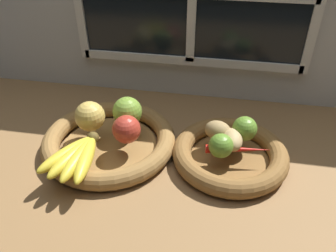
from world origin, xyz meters
TOP-DOWN VIEW (x-y plane):
  - ground_plane at (0.00, 0.00)cm, footprint 140.00×90.00cm
  - back_wall at (0.00, 29.77)cm, footprint 140.00×4.60cm
  - fruit_bowl_left at (-16.29, -1.14)cm, footprint 32.95×32.95cm
  - fruit_bowl_right at (13.43, -1.14)cm, footprint 27.23×27.23cm
  - apple_red_right at (-10.84, -3.24)cm, footprint 6.70×6.70cm
  - apple_green_back at (-12.55, 3.67)cm, footprint 7.37×7.37cm
  - apple_golden_left at (-20.92, -0.32)cm, footprint 7.38×7.38cm
  - banana_bunch_front at (-19.69, -12.37)cm, footprint 12.17×16.58cm
  - potato_oblong at (10.10, 1.45)cm, footprint 7.71×6.79cm
  - potato_large at (13.43, -1.14)cm, footprint 5.85×7.80cm
  - lime_near at (11.04, -4.73)cm, footprint 5.49×5.49cm
  - lime_far at (16.22, 2.45)cm, footprint 5.84×5.84cm
  - chili_pepper at (15.04, -3.16)cm, footprint 14.94×4.13cm

SIDE VIEW (x-z plane):
  - ground_plane at x=0.00cm, z-range -3.00..0.00cm
  - fruit_bowl_left at x=-16.29cm, z-range -0.18..4.27cm
  - fruit_bowl_right at x=13.43cm, z-range -0.16..4.28cm
  - chili_pepper at x=15.04cm, z-range 4.44..6.44cm
  - banana_bunch_front at x=-19.69cm, z-range 4.44..7.59cm
  - potato_large at x=13.43cm, z-range 4.44..8.52cm
  - potato_oblong at x=10.10cm, z-range 4.44..9.02cm
  - lime_near at x=11.04cm, z-range 4.44..9.93cm
  - lime_far at x=16.22cm, z-range 4.44..10.28cm
  - apple_red_right at x=-10.84cm, z-range 4.44..11.14cm
  - apple_green_back at x=-12.55cm, z-range 4.44..11.81cm
  - apple_golden_left at x=-20.92cm, z-range 4.44..11.82cm
  - back_wall at x=0.00cm, z-range 0.38..55.38cm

